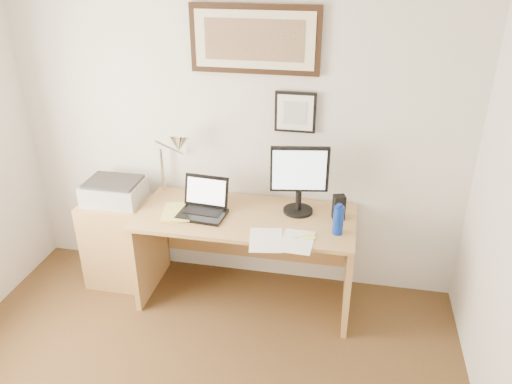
% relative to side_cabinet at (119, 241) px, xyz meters
% --- Properties ---
extents(wall_back, '(3.50, 0.02, 2.50)m').
position_rel_side_cabinet_xyz_m(wall_back, '(0.92, 0.32, 0.89)').
color(wall_back, silver).
rests_on(wall_back, ground).
extents(side_cabinet, '(0.50, 0.40, 0.73)m').
position_rel_side_cabinet_xyz_m(side_cabinet, '(0.00, 0.00, 0.00)').
color(side_cabinet, '#AB7F48').
rests_on(side_cabinet, floor).
extents(water_bottle, '(0.07, 0.07, 0.21)m').
position_rel_side_cabinet_xyz_m(water_bottle, '(1.74, -0.17, 0.49)').
color(water_bottle, '#0B2994').
rests_on(water_bottle, desk).
extents(bottle_cap, '(0.04, 0.04, 0.02)m').
position_rel_side_cabinet_xyz_m(bottle_cap, '(1.74, -0.17, 0.60)').
color(bottle_cap, '#0B2994').
rests_on(bottle_cap, water_bottle).
extents(speaker, '(0.10, 0.09, 0.19)m').
position_rel_side_cabinet_xyz_m(speaker, '(1.74, 0.04, 0.48)').
color(speaker, black).
rests_on(speaker, desk).
extents(paper_sheet_a, '(0.27, 0.35, 0.00)m').
position_rel_side_cabinet_xyz_m(paper_sheet_a, '(1.28, -0.36, 0.39)').
color(paper_sheet_a, white).
rests_on(paper_sheet_a, desk).
extents(paper_sheet_b, '(0.23, 0.31, 0.00)m').
position_rel_side_cabinet_xyz_m(paper_sheet_b, '(1.49, -0.34, 0.39)').
color(paper_sheet_b, white).
rests_on(paper_sheet_b, desk).
extents(sticky_pad, '(0.10, 0.10, 0.01)m').
position_rel_side_cabinet_xyz_m(sticky_pad, '(1.55, -0.26, 0.39)').
color(sticky_pad, '#F3F173').
rests_on(sticky_pad, desk).
extents(marker_pen, '(0.14, 0.06, 0.02)m').
position_rel_side_cabinet_xyz_m(marker_pen, '(1.51, -0.28, 0.39)').
color(marker_pen, silver).
rests_on(marker_pen, desk).
extents(book, '(0.27, 0.33, 0.02)m').
position_rel_side_cabinet_xyz_m(book, '(0.46, -0.14, 0.40)').
color(book, '#DED968').
rests_on(book, desk).
extents(desk, '(1.60, 0.70, 0.75)m').
position_rel_side_cabinet_xyz_m(desk, '(1.07, 0.04, 0.15)').
color(desk, '#AB7F48').
rests_on(desk, floor).
extents(laptop, '(0.36, 0.32, 0.26)m').
position_rel_side_cabinet_xyz_m(laptop, '(0.76, -0.07, 0.44)').
color(laptop, black).
rests_on(laptop, desk).
extents(lcd_monitor, '(0.42, 0.22, 0.52)m').
position_rel_side_cabinet_xyz_m(lcd_monitor, '(1.44, 0.07, 0.68)').
color(lcd_monitor, black).
rests_on(lcd_monitor, desk).
extents(printer, '(0.44, 0.34, 0.18)m').
position_rel_side_cabinet_xyz_m(printer, '(0.01, 0.02, 0.45)').
color(printer, '#A8A8AA').
rests_on(printer, side_cabinet).
extents(desk_lamp, '(0.29, 0.27, 0.53)m').
position_rel_side_cabinet_xyz_m(desk_lamp, '(0.51, 0.13, 0.82)').
color(desk_lamp, silver).
rests_on(desk_lamp, desk).
extents(picture_large, '(0.92, 0.04, 0.47)m').
position_rel_side_cabinet_xyz_m(picture_large, '(1.07, 0.29, 1.59)').
color(picture_large, black).
rests_on(picture_large, wall_back).
extents(picture_small, '(0.30, 0.03, 0.30)m').
position_rel_side_cabinet_xyz_m(picture_small, '(1.37, 0.29, 1.09)').
color(picture_small, black).
rests_on(picture_small, wall_back).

